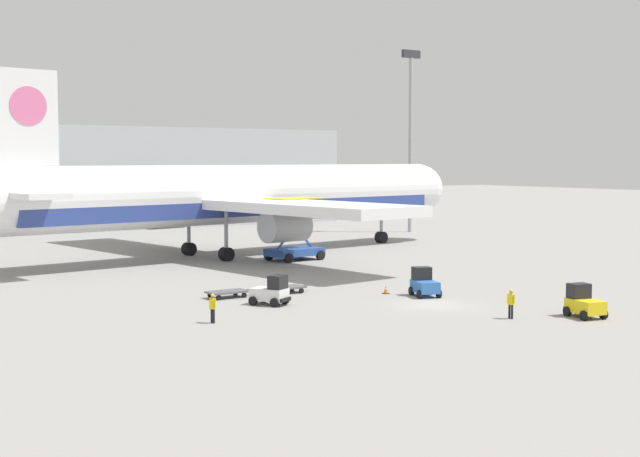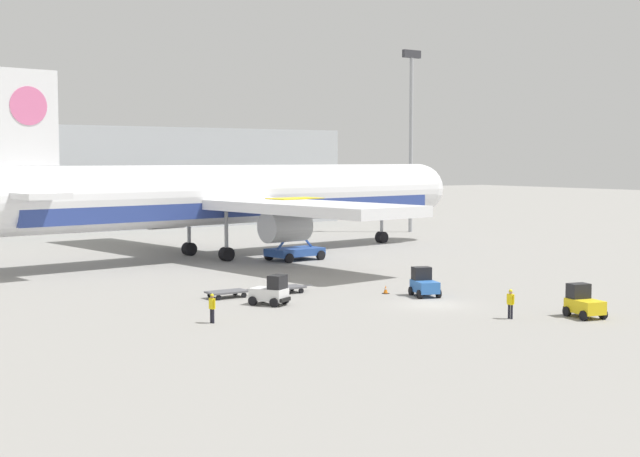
% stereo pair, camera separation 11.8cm
% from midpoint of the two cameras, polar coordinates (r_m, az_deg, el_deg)
% --- Properties ---
extents(ground_plane, '(400.00, 400.00, 0.00)m').
position_cam_midpoint_polar(ground_plane, '(59.24, 7.16, -4.86)').
color(ground_plane, gray).
extents(terminal_building, '(90.00, 18.20, 14.00)m').
position_cam_midpoint_polar(terminal_building, '(126.83, -18.26, 3.07)').
color(terminal_building, '#B2B7BC').
rests_on(terminal_building, ground_plane).
extents(light_mast, '(2.80, 0.50, 23.72)m').
position_cam_midpoint_polar(light_mast, '(117.80, 5.78, 6.45)').
color(light_mast, '#9EA0A5').
rests_on(light_mast, ground_plane).
extents(airplane_main, '(57.94, 48.62, 17.00)m').
position_cam_midpoint_polar(airplane_main, '(88.46, -5.50, 2.02)').
color(airplane_main, white).
rests_on(airplane_main, ground_plane).
extents(scissor_lift_loader, '(5.53, 3.93, 5.92)m').
position_cam_midpoint_polar(scissor_lift_loader, '(84.37, -1.68, -0.54)').
color(scissor_lift_loader, '#284C99').
rests_on(scissor_lift_loader, ground_plane).
extents(baggage_tug_foreground, '(2.08, 2.69, 2.00)m').
position_cam_midpoint_polar(baggage_tug_foreground, '(56.38, 16.46, -4.58)').
color(baggage_tug_foreground, yellow).
rests_on(baggage_tug_foreground, ground_plane).
extents(baggage_tug_mid, '(2.51, 2.82, 2.00)m').
position_cam_midpoint_polar(baggage_tug_mid, '(58.65, -3.18, -4.06)').
color(baggage_tug_mid, silver).
rests_on(baggage_tug_mid, ground_plane).
extents(baggage_tug_far, '(2.28, 2.76, 2.00)m').
position_cam_midpoint_polar(baggage_tug_far, '(62.73, 6.62, -3.53)').
color(baggage_tug_far, '#2D66B7').
rests_on(baggage_tug_far, ground_plane).
extents(baggage_dolly_lead, '(3.70, 1.51, 0.48)m').
position_cam_midpoint_polar(baggage_dolly_lead, '(61.98, -6.00, -4.08)').
color(baggage_dolly_lead, '#56565B').
rests_on(baggage_dolly_lead, ground_plane).
extents(baggage_dolly_second, '(3.70, 1.51, 0.48)m').
position_cam_midpoint_polar(baggage_dolly_second, '(63.74, -2.30, -3.82)').
color(baggage_dolly_second, '#56565B').
rests_on(baggage_dolly_second, ground_plane).
extents(ground_crew_near, '(0.25, 0.57, 1.79)m').
position_cam_midpoint_polar(ground_crew_near, '(54.70, 12.06, -4.58)').
color(ground_crew_near, black).
rests_on(ground_crew_near, ground_plane).
extents(ground_crew_far, '(0.27, 0.56, 1.74)m').
position_cam_midpoint_polar(ground_crew_far, '(52.50, -6.95, -4.93)').
color(ground_crew_far, black).
rests_on(ground_crew_far, ground_plane).
extents(traffic_cone_near, '(0.40, 0.40, 0.60)m').
position_cam_midpoint_polar(traffic_cone_near, '(63.68, 4.18, -3.92)').
color(traffic_cone_near, black).
rests_on(traffic_cone_near, ground_plane).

